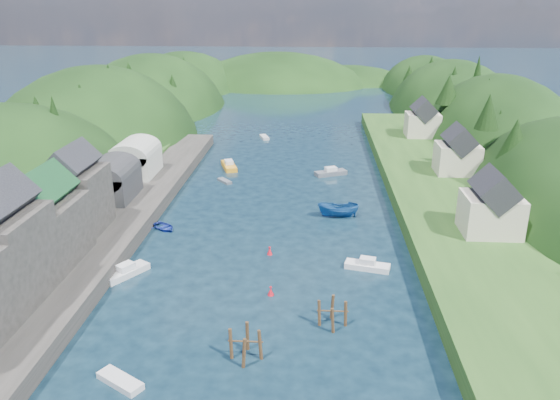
# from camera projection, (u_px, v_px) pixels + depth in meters

# --- Properties ---
(ground) EXTENTS (600.00, 600.00, 0.00)m
(ground) POSITION_uv_depth(u_px,v_px,m) (288.00, 179.00, 98.20)
(ground) COLOR black
(ground) RESTS_ON ground
(hillside_left) EXTENTS (44.00, 245.56, 52.00)m
(hillside_left) POSITION_uv_depth(u_px,v_px,m) (100.00, 175.00, 127.07)
(hillside_left) COLOR black
(hillside_left) RESTS_ON ground
(hillside_right) EXTENTS (36.00, 245.56, 48.00)m
(hillside_right) POSITION_uv_depth(u_px,v_px,m) (495.00, 180.00, 121.51)
(hillside_right) COLOR black
(hillside_right) RESTS_ON ground
(far_hills) EXTENTS (103.00, 68.00, 44.00)m
(far_hills) POSITION_uv_depth(u_px,v_px,m) (306.00, 110.00, 218.06)
(far_hills) COLOR black
(far_hills) RESTS_ON ground
(hill_trees) EXTENTS (91.71, 149.37, 12.87)m
(hill_trees) POSITION_uv_depth(u_px,v_px,m) (289.00, 103.00, 108.37)
(hill_trees) COLOR black
(hill_trees) RESTS_ON ground
(quay_left) EXTENTS (12.00, 110.00, 2.00)m
(quay_left) POSITION_uv_depth(u_px,v_px,m) (93.00, 239.00, 71.17)
(quay_left) COLOR #2D2B28
(quay_left) RESTS_ON ground
(terrace_left_grass) EXTENTS (12.00, 110.00, 2.50)m
(terrace_left_grass) POSITION_uv_depth(u_px,v_px,m) (41.00, 235.00, 71.50)
(terrace_left_grass) COLOR #234719
(terrace_left_grass) RESTS_ON ground
(quayside_buildings) EXTENTS (8.00, 35.84, 12.90)m
(quayside_buildings) POSITION_uv_depth(u_px,v_px,m) (16.00, 238.00, 56.44)
(quayside_buildings) COLOR #2D2B28
(quayside_buildings) RESTS_ON quay_left
(boat_sheds) EXTENTS (7.00, 21.00, 7.50)m
(boat_sheds) POSITION_uv_depth(u_px,v_px,m) (123.00, 166.00, 87.62)
(boat_sheds) COLOR #2D2D30
(boat_sheds) RESTS_ON quay_left
(terrace_right) EXTENTS (16.00, 120.00, 2.40)m
(terrace_right) POSITION_uv_depth(u_px,v_px,m) (441.00, 194.00, 86.93)
(terrace_right) COLOR #234719
(terrace_right) RESTS_ON ground
(right_bank_cottages) EXTENTS (9.00, 59.24, 8.41)m
(right_bank_cottages) POSITION_uv_depth(u_px,v_px,m) (451.00, 153.00, 92.97)
(right_bank_cottages) COLOR beige
(right_bank_cottages) RESTS_ON terrace_right
(piling_cluster_near) EXTENTS (3.15, 2.95, 3.57)m
(piling_cluster_near) POSITION_uv_depth(u_px,v_px,m) (246.00, 347.00, 48.54)
(piling_cluster_near) COLOR #382314
(piling_cluster_near) RESTS_ON ground
(piling_cluster_far) EXTENTS (3.08, 2.89, 3.29)m
(piling_cluster_far) POSITION_uv_depth(u_px,v_px,m) (332.00, 316.00, 53.58)
(piling_cluster_far) COLOR #382314
(piling_cluster_far) RESTS_ON ground
(channel_buoy_near) EXTENTS (0.70, 0.70, 1.10)m
(channel_buoy_near) POSITION_uv_depth(u_px,v_px,m) (271.00, 291.00, 59.30)
(channel_buoy_near) COLOR red
(channel_buoy_near) RESTS_ON ground
(channel_buoy_far) EXTENTS (0.70, 0.70, 1.10)m
(channel_buoy_far) POSITION_uv_depth(u_px,v_px,m) (270.00, 251.00, 68.83)
(channel_buoy_far) COLOR red
(channel_buoy_far) RESTS_ON ground
(moored_boats) EXTENTS (33.37, 100.34, 2.39)m
(moored_boats) POSITION_uv_depth(u_px,v_px,m) (252.00, 253.00, 67.65)
(moored_boats) COLOR silver
(moored_boats) RESTS_ON ground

